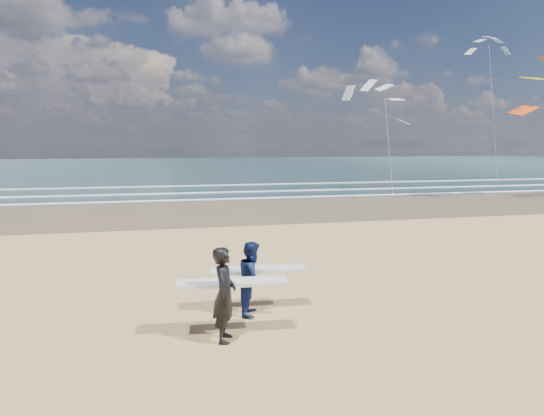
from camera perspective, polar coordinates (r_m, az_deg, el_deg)
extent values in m
cube|color=brown|center=(34.81, 22.90, 0.74)|extent=(220.00, 12.00, 0.01)
cube|color=#1A3539|center=(84.45, 0.66, 5.00)|extent=(220.00, 100.00, 0.02)
cube|color=white|center=(38.75, 18.72, 1.64)|extent=(220.00, 0.50, 0.05)
cube|color=white|center=(42.78, 15.38, 2.29)|extent=(220.00, 0.50, 0.05)
cube|color=white|center=(48.56, 11.69, 3.00)|extent=(220.00, 0.50, 0.05)
imported|color=black|center=(9.46, -5.62, -10.08)|extent=(0.59, 0.76, 1.84)
cube|color=silver|center=(9.78, -4.74, -8.72)|extent=(2.24, 0.70, 0.07)
imported|color=#0C1743|center=(10.88, -2.31, -8.23)|extent=(0.85, 0.96, 1.65)
cube|color=silver|center=(11.22, -1.65, -7.25)|extent=(2.22, 0.61, 0.07)
cube|color=slate|center=(37.73, 14.01, 1.66)|extent=(0.12, 0.12, 0.10)
cube|color=slate|center=(53.15, 25.02, 2.83)|extent=(0.12, 0.12, 0.10)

